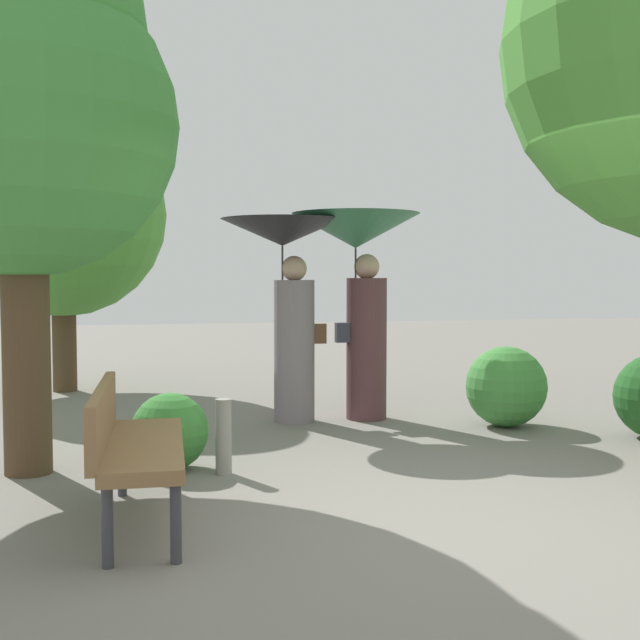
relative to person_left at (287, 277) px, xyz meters
name	(u,v)px	position (x,y,z in m)	size (l,w,h in m)	color
ground_plane	(462,521)	(0.45, -3.43, -1.46)	(40.00, 40.00, 0.00)	slate
person_left	(287,277)	(0.00, 0.00, 0.00)	(1.23, 1.23, 2.03)	gray
person_right	(359,266)	(0.74, -0.01, 0.11)	(1.30, 1.30, 2.10)	#563338
park_bench	(130,440)	(-1.49, -3.08, -0.95)	(0.53, 1.51, 0.83)	#38383D
tree_near_left	(21,92)	(-2.26, -1.63, 1.35)	(2.27, 2.27, 4.20)	#4C3823
tree_mid_left	(62,199)	(-2.39, 2.71, 0.98)	(2.59, 2.59, 3.88)	#4C3823
bush_path_left	(506,387)	(2.04, -0.71, -1.06)	(0.79, 0.79, 0.79)	#428C3D
bush_behind_bench	(170,432)	(-1.22, -1.76, -1.16)	(0.59, 0.59, 0.59)	#387F33
path_marker_post	(224,437)	(-0.84, -1.97, -1.18)	(0.12, 0.12, 0.56)	gray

